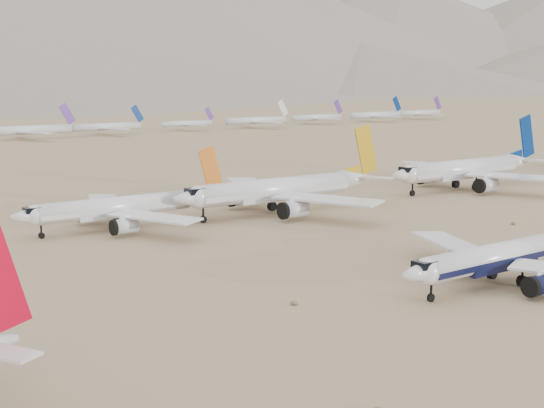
{
  "coord_description": "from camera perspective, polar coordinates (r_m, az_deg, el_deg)",
  "views": [
    {
      "loc": [
        -88.42,
        -59.23,
        28.71
      ],
      "look_at": [
        -10.61,
        45.88,
        7.0
      ],
      "focal_mm": 50.0,
      "sensor_mm": 36.0,
      "label": 1
    }
  ],
  "objects": [
    {
      "name": "ground",
      "position": [
        110.23,
        19.08,
        -6.2
      ],
      "size": [
        7000.0,
        7000.0,
        0.0
      ],
      "primitive_type": "plane",
      "color": "#886E4F",
      "rests_on": "ground"
    },
    {
      "name": "main_airliner",
      "position": [
        113.03,
        17.51,
        -3.63
      ],
      "size": [
        41.58,
        40.61,
        14.67
      ],
      "color": "silver",
      "rests_on": "ground"
    },
    {
      "name": "row2_navy_widebody",
      "position": [
        205.35,
        14.55,
        2.57
      ],
      "size": [
        53.06,
        51.88,
        18.88
      ],
      "color": "silver",
      "rests_on": "ground"
    },
    {
      "name": "row2_gold_tail",
      "position": [
        163.48,
        0.88,
        1.14
      ],
      "size": [
        51.64,
        50.5,
        18.39
      ],
      "color": "silver",
      "rests_on": "ground"
    },
    {
      "name": "row2_orange_tail",
      "position": [
        149.21,
        -11.04,
        -0.2
      ],
      "size": [
        42.16,
        41.24,
        15.04
      ],
      "color": "silver",
      "rests_on": "ground"
    },
    {
      "name": "distant_storage_row",
      "position": [
        389.21,
        -17.21,
        5.43
      ],
      "size": [
        616.52,
        58.48,
        15.27
      ],
      "color": "silver",
      "rests_on": "ground"
    },
    {
      "name": "foothills",
      "position": [
        1312.88,
        -8.72,
        11.0
      ],
      "size": [
        4637.5,
        1395.0,
        155.0
      ],
      "color": "slate",
      "rests_on": "ground"
    }
  ]
}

